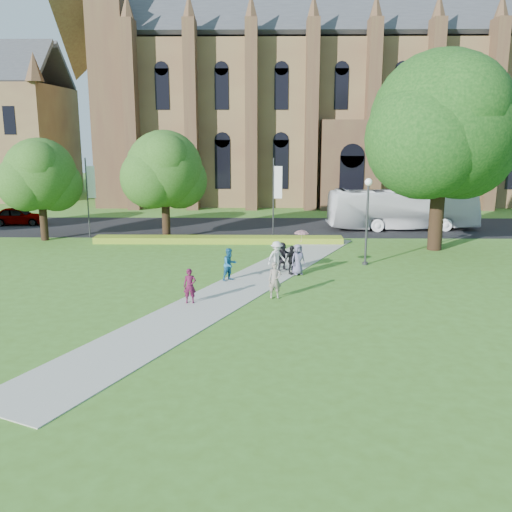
{
  "coord_description": "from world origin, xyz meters",
  "views": [
    {
      "loc": [
        1.34,
        -27.43,
        8.08
      ],
      "look_at": [
        0.91,
        1.61,
        1.6
      ],
      "focal_mm": 40.0,
      "sensor_mm": 36.0,
      "label": 1
    }
  ],
  "objects_px": {
    "streetlamp": "(367,211)",
    "tour_coach": "(402,209)",
    "large_tree": "(443,125)",
    "pedestrian_0": "(190,286)",
    "car_0": "(18,216)"
  },
  "relations": [
    {
      "from": "tour_coach",
      "to": "pedestrian_0",
      "type": "distance_m",
      "value": 25.47
    },
    {
      "from": "streetlamp",
      "to": "tour_coach",
      "type": "bearing_deg",
      "value": 67.79
    },
    {
      "from": "streetlamp",
      "to": "pedestrian_0",
      "type": "bearing_deg",
      "value": -139.97
    },
    {
      "from": "streetlamp",
      "to": "large_tree",
      "type": "distance_m",
      "value": 8.73
    },
    {
      "from": "streetlamp",
      "to": "car_0",
      "type": "xyz_separation_m",
      "value": [
        -27.36,
        14.3,
        -2.51
      ]
    },
    {
      "from": "tour_coach",
      "to": "car_0",
      "type": "xyz_separation_m",
      "value": [
        -32.5,
        1.7,
        -0.92
      ]
    },
    {
      "from": "large_tree",
      "to": "car_0",
      "type": "distance_m",
      "value": 35.11
    },
    {
      "from": "streetlamp",
      "to": "large_tree",
      "type": "height_order",
      "value": "large_tree"
    },
    {
      "from": "streetlamp",
      "to": "tour_coach",
      "type": "distance_m",
      "value": 13.69
    },
    {
      "from": "tour_coach",
      "to": "car_0",
      "type": "height_order",
      "value": "tour_coach"
    },
    {
      "from": "pedestrian_0",
      "to": "tour_coach",
      "type": "bearing_deg",
      "value": 51.95
    },
    {
      "from": "large_tree",
      "to": "pedestrian_0",
      "type": "relative_size",
      "value": 7.99
    },
    {
      "from": "car_0",
      "to": "pedestrian_0",
      "type": "height_order",
      "value": "pedestrian_0"
    },
    {
      "from": "streetlamp",
      "to": "tour_coach",
      "type": "xyz_separation_m",
      "value": [
        5.14,
        12.59,
        -1.58
      ]
    },
    {
      "from": "large_tree",
      "to": "car_0",
      "type": "xyz_separation_m",
      "value": [
        -32.86,
        9.8,
        -7.58
      ]
    }
  ]
}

